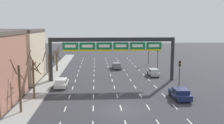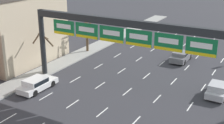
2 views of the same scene
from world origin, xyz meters
name	(u,v)px [view 2 (image 2 of 2)]	position (x,y,z in m)	size (l,w,h in m)	color
lane_dashes	(116,101)	(0.00, 13.50, 0.00)	(13.32, 67.00, 0.01)	white
sign_gantry	(126,36)	(0.00, 15.53, 6.03)	(21.99, 0.70, 7.68)	#232628
building_far	(0,24)	(-19.89, 17.69, 4.56)	(13.85, 11.94, 9.09)	#C6B293
car_white	(37,84)	(-8.42, 11.76, 0.73)	(1.85, 4.56, 1.35)	silver
car_silver	(218,89)	(8.31, 19.60, 0.74)	(1.81, 3.91, 1.38)	#B7B7BC
car_grey	(181,56)	(1.84, 28.03, 0.74)	(1.90, 4.29, 1.37)	slate
tree_bare_closest	(87,33)	(-11.22, 25.45, 2.72)	(2.08, 2.10, 5.22)	brown
tree_bare_third	(44,50)	(-11.04, 16.11, 2.83)	(1.98, 1.83, 5.06)	brown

